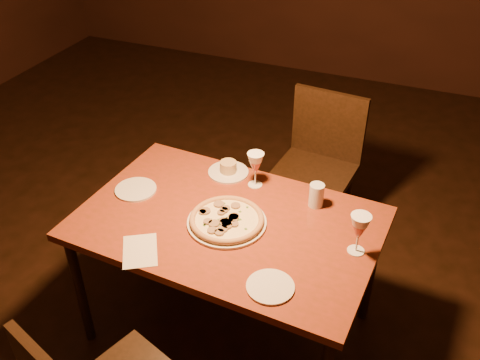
% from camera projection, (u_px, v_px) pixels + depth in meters
% --- Properties ---
extents(dining_table, '(1.32, 0.90, 0.68)m').
position_uv_depth(dining_table, '(228.00, 231.00, 2.32)').
color(dining_table, maroon).
rests_on(dining_table, floor).
extents(chair_far, '(0.46, 0.46, 0.87)m').
position_uv_depth(chair_far, '(318.00, 162.00, 3.01)').
color(chair_far, black).
rests_on(chair_far, floor).
extents(pizza_plate, '(0.34, 0.34, 0.04)m').
position_uv_depth(pizza_plate, '(227.00, 220.00, 2.26)').
color(pizza_plate, silver).
rests_on(pizza_plate, dining_table).
extents(ramekin_saucer, '(0.20, 0.20, 0.06)m').
position_uv_depth(ramekin_saucer, '(228.00, 169.00, 2.57)').
color(ramekin_saucer, silver).
rests_on(ramekin_saucer, dining_table).
extents(wine_glass_far, '(0.08, 0.08, 0.17)m').
position_uv_depth(wine_glass_far, '(255.00, 170.00, 2.45)').
color(wine_glass_far, '#C15250').
rests_on(wine_glass_far, dining_table).
extents(wine_glass_right, '(0.08, 0.08, 0.18)m').
position_uv_depth(wine_glass_right, '(359.00, 234.00, 2.08)').
color(wine_glass_right, '#C15250').
rests_on(wine_glass_right, dining_table).
extents(water_tumbler, '(0.07, 0.07, 0.11)m').
position_uv_depth(water_tumbler, '(316.00, 195.00, 2.34)').
color(water_tumbler, silver).
rests_on(water_tumbler, dining_table).
extents(side_plate_left, '(0.19, 0.19, 0.01)m').
position_uv_depth(side_plate_left, '(136.00, 189.00, 2.46)').
color(side_plate_left, silver).
rests_on(side_plate_left, dining_table).
extents(side_plate_near, '(0.18, 0.18, 0.01)m').
position_uv_depth(side_plate_near, '(270.00, 287.00, 1.96)').
color(side_plate_near, silver).
rests_on(side_plate_near, dining_table).
extents(menu_card, '(0.22, 0.24, 0.00)m').
position_uv_depth(menu_card, '(140.00, 251.00, 2.13)').
color(menu_card, beige).
rests_on(menu_card, dining_table).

